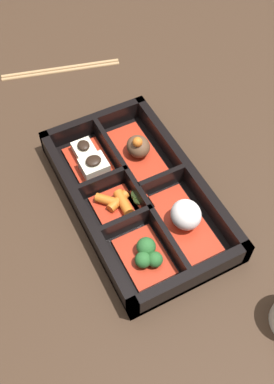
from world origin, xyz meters
The scene contains 10 objects.
ground_plane centered at (0.00, 0.00, 0.00)m, with size 3.00×3.00×0.00m, color #382619.
bento_base centered at (0.00, 0.00, 0.01)m, with size 0.33×0.19×0.01m.
bento_rim centered at (0.00, 0.00, 0.02)m, with size 0.33×0.19×0.04m.
bowl_stew centered at (-0.08, 0.04, 0.02)m, with size 0.13×0.06×0.05m.
bowl_rice centered at (0.08, 0.04, 0.03)m, with size 0.13×0.06×0.05m.
bowl_tofu centered at (-0.09, -0.04, 0.02)m, with size 0.09×0.06×0.04m.
bowl_carrots centered at (0.00, -0.04, 0.02)m, with size 0.06×0.06×0.02m.
bowl_greens centered at (0.10, -0.04, 0.02)m, with size 0.09×0.06×0.03m.
bowl_pickles centered at (0.01, 0.00, 0.01)m, with size 0.04×0.03×0.01m.
chopsticks centered at (-0.35, 0.01, 0.00)m, with size 0.07×0.23×0.01m.
Camera 1 is at (0.35, -0.18, 0.59)m, focal length 42.00 mm.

